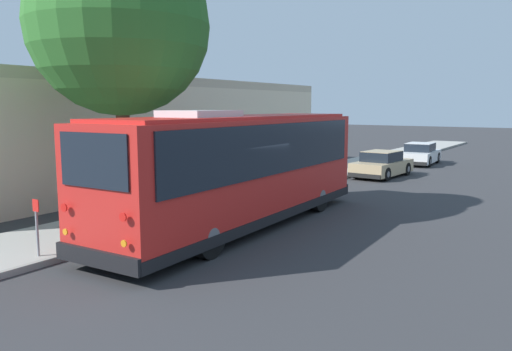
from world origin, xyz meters
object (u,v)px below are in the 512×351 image
Objects in this scene: sign_post_far at (105,209)px; parked_sedan_white at (420,154)px; sign_post_near at (37,227)px; shuttle_bus at (241,165)px; parked_sedan_tan at (382,165)px; street_tree at (123,13)px.

parked_sedan_white is at bearing -4.15° from sign_post_far.
sign_post_far is (-22.71, 1.65, 0.31)m from parked_sedan_white.
shuttle_bus is at bearing -19.11° from sign_post_near.
sign_post_near is (-18.01, 1.61, 0.22)m from parked_sedan_tan.
street_tree reaches higher than parked_sedan_white.
sign_post_far is (-16.09, 1.61, 0.32)m from parked_sedan_tan.
sign_post_near is at bearing 172.66° from parked_sedan_white.
parked_sedan_white is at bearing 3.74° from parked_sedan_tan.
parked_sedan_white is 2.90× the size of sign_post_far.
sign_post_far is (-3.47, 1.87, -0.93)m from shuttle_bus.
sign_post_far is (1.93, -0.00, 0.09)m from sign_post_near.
parked_sedan_tan is 0.98× the size of parked_sedan_white.
sign_post_near is (-3.86, -1.25, -5.41)m from street_tree.
shuttle_bus is 8.41× the size of sign_post_near.
shuttle_bus is 1.22× the size of street_tree.
parked_sedan_tan is 16.17m from sign_post_far.
parked_sedan_tan is at bearing -5.10° from sign_post_near.
shuttle_bus reaches higher than parked_sedan_white.
parked_sedan_white is (6.63, -0.04, 0.01)m from parked_sedan_tan.
parked_sedan_white is 22.77m from sign_post_far.
parked_sedan_white is at bearing -3.83° from sign_post_near.
sign_post_far is (-1.93, -1.25, -5.31)m from street_tree.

